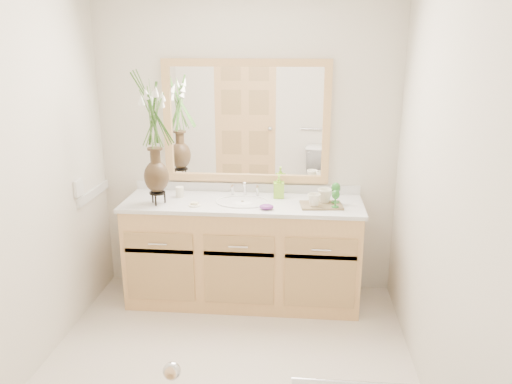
# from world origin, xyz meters

# --- Properties ---
(floor) EXTENTS (2.60, 2.60, 0.00)m
(floor) POSITION_xyz_m (0.00, 0.00, 0.00)
(floor) COLOR beige
(floor) RESTS_ON ground
(wall_back) EXTENTS (2.40, 0.02, 2.40)m
(wall_back) POSITION_xyz_m (0.00, 1.30, 1.20)
(wall_back) COLOR beige
(wall_back) RESTS_ON floor
(wall_front) EXTENTS (2.40, 0.02, 2.40)m
(wall_front) POSITION_xyz_m (0.00, -1.30, 1.20)
(wall_front) COLOR beige
(wall_front) RESTS_ON floor
(wall_left) EXTENTS (0.02, 2.60, 2.40)m
(wall_left) POSITION_xyz_m (-1.20, 0.00, 1.20)
(wall_left) COLOR beige
(wall_left) RESTS_ON floor
(wall_right) EXTENTS (0.02, 2.60, 2.40)m
(wall_right) POSITION_xyz_m (1.20, 0.00, 1.20)
(wall_right) COLOR beige
(wall_right) RESTS_ON floor
(vanity) EXTENTS (1.80, 0.55, 0.80)m
(vanity) POSITION_xyz_m (0.00, 1.01, 0.40)
(vanity) COLOR tan
(vanity) RESTS_ON floor
(counter) EXTENTS (1.84, 0.57, 0.03)m
(counter) POSITION_xyz_m (0.00, 1.01, 0.82)
(counter) COLOR silver
(counter) RESTS_ON vanity
(sink) EXTENTS (0.38, 0.34, 0.23)m
(sink) POSITION_xyz_m (0.00, 1.00, 0.78)
(sink) COLOR white
(sink) RESTS_ON counter
(mirror) EXTENTS (1.32, 0.04, 0.97)m
(mirror) POSITION_xyz_m (0.00, 1.28, 1.41)
(mirror) COLOR white
(mirror) RESTS_ON wall_back
(switch_plate) EXTENTS (0.02, 0.12, 0.12)m
(switch_plate) POSITION_xyz_m (-1.19, 0.76, 0.98)
(switch_plate) COLOR white
(switch_plate) RESTS_ON wall_left
(door) EXTENTS (0.80, 0.03, 2.00)m
(door) POSITION_xyz_m (-0.30, -1.29, 1.00)
(door) COLOR tan
(door) RESTS_ON floor
(flower_vase) EXTENTS (0.22, 0.22, 0.89)m
(flower_vase) POSITION_xyz_m (-0.63, 0.90, 1.44)
(flower_vase) COLOR black
(flower_vase) RESTS_ON counter
(tumbler) EXTENTS (0.06, 0.06, 0.08)m
(tumbler) POSITION_xyz_m (-0.51, 1.09, 0.87)
(tumbler) COLOR #ECE6CC
(tumbler) RESTS_ON counter
(soap_dish) EXTENTS (0.09, 0.09, 0.03)m
(soap_dish) POSITION_xyz_m (-0.35, 0.87, 0.84)
(soap_dish) COLOR #ECE6CC
(soap_dish) RESTS_ON counter
(soap_bottle) EXTENTS (0.08, 0.08, 0.16)m
(soap_bottle) POSITION_xyz_m (0.27, 1.15, 0.91)
(soap_bottle) COLOR #8BD331
(soap_bottle) RESTS_ON counter
(purple_dish) EXTENTS (0.11, 0.09, 0.04)m
(purple_dish) POSITION_xyz_m (0.20, 0.84, 0.85)
(purple_dish) COLOR #692878
(purple_dish) RESTS_ON counter
(tray) EXTENTS (0.33, 0.24, 0.02)m
(tray) POSITION_xyz_m (0.60, 0.95, 0.84)
(tray) COLOR brown
(tray) RESTS_ON counter
(mug_left) EXTENTS (0.13, 0.12, 0.10)m
(mug_left) POSITION_xyz_m (0.54, 0.91, 0.89)
(mug_left) COLOR #ECE6CC
(mug_left) RESTS_ON tray
(mug_right) EXTENTS (0.15, 0.15, 0.11)m
(mug_right) POSITION_xyz_m (0.62, 1.01, 0.90)
(mug_right) COLOR #ECE6CC
(mug_right) RESTS_ON tray
(goblet_front) EXTENTS (0.06, 0.06, 0.13)m
(goblet_front) POSITION_xyz_m (0.70, 0.89, 0.93)
(goblet_front) COLOR #246C24
(goblet_front) RESTS_ON tray
(goblet_back) EXTENTS (0.07, 0.07, 0.16)m
(goblet_back) POSITION_xyz_m (0.71, 1.01, 0.95)
(goblet_back) COLOR #246C24
(goblet_back) RESTS_ON tray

